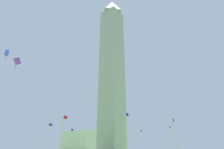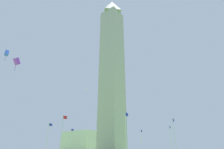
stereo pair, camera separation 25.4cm
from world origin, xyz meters
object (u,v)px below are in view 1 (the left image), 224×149
Objects in this scene: flagpole_w at (175,136)px; kite_blue_box at (7,53)px; flagpole_s at (62,134)px; distant_building at (94,143)px; kite_white_diamond at (86,89)px; obelisk_monument at (112,64)px; flagpole_n at (141,141)px; flagpole_sw at (126,133)px; flagpole_nw at (171,139)px; flagpole_se at (47,138)px; flagpole_ne at (105,142)px; flagpole_e at (70,141)px; kite_purple_box at (17,61)px.

flagpole_w is 3.28× the size of kite_blue_box.
flagpole_s is 52.99m from distant_building.
obelisk_monument is at bearing -16.50° from kite_white_diamond.
flagpole_sw is at bearing -157.50° from flagpole_n.
distant_building is at bearing 72.24° from flagpole_nw.
flagpole_se is 42.34m from distant_building.
distant_building reaches higher than flagpole_se.
kite_blue_box reaches higher than flagpole_ne.
flagpole_s is at bearing 180.00° from flagpole_n.
distant_building reaches higher than flagpole_e.
flagpole_s is at bearing -157.50° from flagpole_ne.
kite_blue_box reaches higher than flagpole_nw.
obelisk_monument is 31.63m from kite_purple_box.
flagpole_n and flagpole_s have the same top height.
distant_building is (26.02, 47.72, 0.10)m from flagpole_w.
kite_purple_box reaches higher than flagpole_sw.
kite_white_diamond is (-26.25, 2.57, 12.64)m from flagpole_n.
flagpole_nw is 44.72m from distant_building.
kite_white_diamond reaches higher than flagpole_w.
flagpole_n is at bearing -22.50° from flagpole_se.
flagpole_n is 1.00× the size of flagpole_nw.
obelisk_monument is 29.30m from flagpole_se.
obelisk_monument is at bearing -16.91° from kite_blue_box.
flagpole_n is at bearing -45.00° from flagpole_e.
kite_white_diamond is at bearing 76.31° from flagpole_sw.
kite_purple_box is (-46.91, -0.33, 11.71)m from flagpole_n.
kite_white_diamond is 0.08× the size of distant_building.
flagpole_s is at bearing -145.24° from distant_building.
flagpole_sw is (-12.38, -29.89, 0.00)m from flagpole_e.
flagpole_e is 13.40m from flagpole_se.
obelisk_monument is 6.51× the size of flagpole_w.
flagpole_nw is (24.76, -24.76, 0.00)m from flagpole_se.
flagpole_nw is at bearing -0.00° from flagpole_sw.
flagpole_s is (-35.02, 0.00, 0.00)m from flagpole_n.
obelisk_monument is 29.30m from flagpole_sw.
flagpole_ne is 0.32× the size of distant_building.
flagpole_e is at bearing 67.50° from flagpole_sw.
flagpole_s is 24.76m from flagpole_w.
flagpole_n is 24.76m from flagpole_w.
flagpole_ne and flagpole_w have the same top height.
obelisk_monument is 29.34m from flagpole_nw.
flagpole_n is at bearing 45.00° from flagpole_w.
kite_white_diamond is (-21.12, 14.96, 12.64)m from flagpole_nw.
flagpole_e is 0.32× the size of distant_building.
flagpole_n is 1.00× the size of flagpole_w.
flagpole_s is at bearing -38.29° from kite_blue_box.
flagpole_s is (-17.46, 0.00, -23.52)m from obelisk_monument.
flagpole_e is 4.14× the size of kite_white_diamond.
kite_white_diamond is at bearing 144.70° from flagpole_nw.
flagpole_s is 3.39× the size of kite_purple_box.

